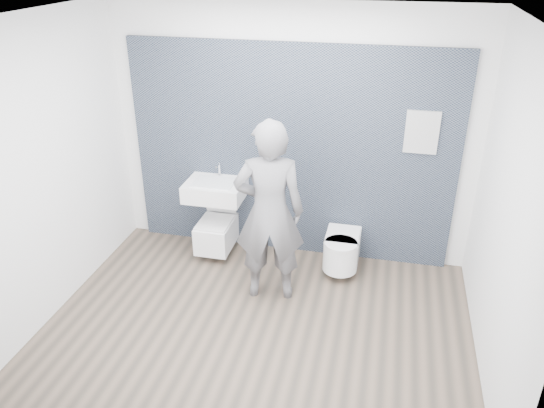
% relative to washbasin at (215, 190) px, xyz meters
% --- Properties ---
extents(ground, '(4.00, 4.00, 0.00)m').
position_rel_washbasin_xyz_m(ground, '(0.80, -1.20, -0.80)').
color(ground, brown).
rests_on(ground, ground).
extents(room_shell, '(4.00, 4.00, 4.00)m').
position_rel_washbasin_xyz_m(room_shell, '(0.80, -1.20, 0.94)').
color(room_shell, silver).
rests_on(room_shell, ground).
extents(tile_wall, '(3.60, 0.06, 2.40)m').
position_rel_washbasin_xyz_m(tile_wall, '(0.80, 0.27, -0.80)').
color(tile_wall, black).
rests_on(tile_wall, ground).
extents(washbasin, '(0.65, 0.49, 0.49)m').
position_rel_washbasin_xyz_m(washbasin, '(0.00, 0.00, 0.00)').
color(washbasin, white).
rests_on(washbasin, ground).
extents(toilet_square, '(0.38, 0.55, 0.73)m').
position_rel_washbasin_xyz_m(toilet_square, '(0.00, -0.03, -0.53)').
color(toilet_square, white).
rests_on(toilet_square, ground).
extents(toilet_rounded, '(0.38, 0.63, 0.34)m').
position_rel_washbasin_xyz_m(toilet_rounded, '(1.46, -0.08, -0.54)').
color(toilet_rounded, white).
rests_on(toilet_rounded, ground).
extents(info_placard, '(0.34, 0.03, 0.45)m').
position_rel_washbasin_xyz_m(info_placard, '(2.16, 0.23, -0.80)').
color(info_placard, white).
rests_on(info_placard, ground).
extents(visitor, '(0.76, 0.58, 1.89)m').
position_rel_washbasin_xyz_m(visitor, '(0.79, -0.67, 0.14)').
color(visitor, slate).
rests_on(visitor, ground).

